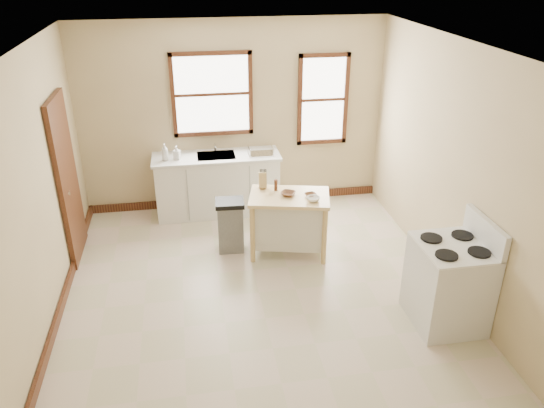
{
  "coord_description": "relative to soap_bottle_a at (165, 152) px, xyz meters",
  "views": [
    {
      "loc": [
        -0.7,
        -5.1,
        3.66
      ],
      "look_at": [
        0.22,
        0.4,
        0.95
      ],
      "focal_mm": 35.0,
      "sensor_mm": 36.0,
      "label": 1
    }
  ],
  "objects": [
    {
      "name": "floor",
      "position": [
        1.02,
        -2.12,
        -1.04
      ],
      "size": [
        5.0,
        5.0,
        0.0
      ],
      "primitive_type": "plane",
      "color": "beige",
      "rests_on": "ground"
    },
    {
      "name": "ceiling",
      "position": [
        1.02,
        -2.12,
        1.76
      ],
      "size": [
        5.0,
        5.0,
        0.0
      ],
      "primitive_type": "plane",
      "rotation": [
        3.14,
        0.0,
        0.0
      ],
      "color": "white",
      "rests_on": "ground"
    },
    {
      "name": "wall_back",
      "position": [
        1.02,
        0.38,
        0.36
      ],
      "size": [
        4.5,
        0.04,
        2.8
      ],
      "primitive_type": "cube",
      "color": "tan",
      "rests_on": "ground"
    },
    {
      "name": "wall_left",
      "position": [
        -1.23,
        -2.12,
        0.36
      ],
      "size": [
        0.04,
        5.0,
        2.8
      ],
      "primitive_type": "cube",
      "color": "tan",
      "rests_on": "ground"
    },
    {
      "name": "wall_right",
      "position": [
        3.27,
        -2.12,
        0.36
      ],
      "size": [
        0.04,
        5.0,
        2.8
      ],
      "primitive_type": "cube",
      "color": "tan",
      "rests_on": "ground"
    },
    {
      "name": "window_main",
      "position": [
        0.72,
        0.36,
        0.71
      ],
      "size": [
        1.17,
        0.06,
        1.22
      ],
      "primitive_type": null,
      "color": "black",
      "rests_on": "wall_back"
    },
    {
      "name": "window_side",
      "position": [
        2.37,
        0.36,
        0.56
      ],
      "size": [
        0.77,
        0.06,
        1.37
      ],
      "primitive_type": null,
      "color": "black",
      "rests_on": "wall_back"
    },
    {
      "name": "door_left",
      "position": [
        -1.19,
        -0.82,
        0.01
      ],
      "size": [
        0.06,
        0.9,
        2.1
      ],
      "primitive_type": "cube",
      "color": "black",
      "rests_on": "ground"
    },
    {
      "name": "baseboard_back",
      "position": [
        1.02,
        0.35,
        -0.98
      ],
      "size": [
        4.5,
        0.04,
        0.12
      ],
      "primitive_type": "cube",
      "color": "black",
      "rests_on": "ground"
    },
    {
      "name": "baseboard_left",
      "position": [
        -1.2,
        -2.12,
        -0.98
      ],
      "size": [
        0.04,
        5.0,
        0.12
      ],
      "primitive_type": "cube",
      "color": "black",
      "rests_on": "ground"
    },
    {
      "name": "sink_counter",
      "position": [
        0.72,
        0.08,
        -0.58
      ],
      "size": [
        1.86,
        0.62,
        0.92
      ],
      "primitive_type": null,
      "color": "silver",
      "rests_on": "ground"
    },
    {
      "name": "faucet",
      "position": [
        0.72,
        0.26,
        -0.01
      ],
      "size": [
        0.03,
        0.03,
        0.22
      ],
      "primitive_type": "cylinder",
      "color": "silver",
      "rests_on": "sink_counter"
    },
    {
      "name": "soap_bottle_a",
      "position": [
        0.0,
        0.0,
        0.0
      ],
      "size": [
        0.1,
        0.1,
        0.25
      ],
      "primitive_type": "imported",
      "rotation": [
        0.0,
        0.0,
        0.08
      ],
      "color": "#B2B2B2",
      "rests_on": "sink_counter"
    },
    {
      "name": "soap_bottle_b",
      "position": [
        0.16,
        0.02,
        -0.02
      ],
      "size": [
        0.11,
        0.12,
        0.2
      ],
      "primitive_type": "imported",
      "rotation": [
        0.0,
        0.0,
        -0.34
      ],
      "color": "#B2B2B2",
      "rests_on": "sink_counter"
    },
    {
      "name": "dish_rack",
      "position": [
        1.37,
        0.01,
        -0.08
      ],
      "size": [
        0.39,
        0.31,
        0.09
      ],
      "primitive_type": null,
      "rotation": [
        0.0,
        0.0,
        -0.09
      ],
      "color": "silver",
      "rests_on": "sink_counter"
    },
    {
      "name": "kitchen_island",
      "position": [
        1.55,
        -1.26,
        -0.63
      ],
      "size": [
        1.13,
        0.85,
        0.82
      ],
      "primitive_type": null,
      "rotation": [
        0.0,
        0.0,
        -0.23
      ],
      "color": "tan",
      "rests_on": "ground"
    },
    {
      "name": "knife_block",
      "position": [
        1.25,
        -0.97,
        -0.12
      ],
      "size": [
        0.11,
        0.11,
        0.2
      ],
      "primitive_type": null,
      "rotation": [
        0.0,
        0.0,
        -0.08
      ],
      "color": "tan",
      "rests_on": "kitchen_island"
    },
    {
      "name": "pepper_grinder",
      "position": [
        1.41,
        -1.08,
        -0.14
      ],
      "size": [
        0.06,
        0.06,
        0.15
      ],
      "primitive_type": "cylinder",
      "rotation": [
        0.0,
        0.0,
        -0.41
      ],
      "color": "#472313",
      "rests_on": "kitchen_island"
    },
    {
      "name": "bowl_a",
      "position": [
        1.54,
        -1.25,
        -0.2
      ],
      "size": [
        0.25,
        0.25,
        0.04
      ],
      "primitive_type": "imported",
      "rotation": [
        0.0,
        0.0,
        -0.52
      ],
      "color": "brown",
      "rests_on": "kitchen_island"
    },
    {
      "name": "bowl_b",
      "position": [
        1.81,
        -1.33,
        -0.2
      ],
      "size": [
        0.18,
        0.18,
        0.04
      ],
      "primitive_type": "imported",
      "rotation": [
        0.0,
        0.0,
        0.24
      ],
      "color": "brown",
      "rests_on": "kitchen_island"
    },
    {
      "name": "bowl_c",
      "position": [
        1.81,
        -1.47,
        -0.19
      ],
      "size": [
        0.17,
        0.17,
        0.05
      ],
      "primitive_type": "imported",
      "rotation": [
        0.0,
        0.0,
        0.06
      ],
      "color": "white",
      "rests_on": "kitchen_island"
    },
    {
      "name": "trash_bin",
      "position": [
        0.8,
        -1.07,
        -0.68
      ],
      "size": [
        0.38,
        0.33,
        0.72
      ],
      "primitive_type": null,
      "rotation": [
        0.0,
        0.0,
        -0.05
      ],
      "color": "slate",
      "rests_on": "ground"
    },
    {
      "name": "gas_stove",
      "position": [
        2.92,
        -2.95,
        -0.44
      ],
      "size": [
        0.75,
        0.76,
        1.2
      ],
      "primitive_type": null,
      "color": "silver",
      "rests_on": "ground"
    }
  ]
}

